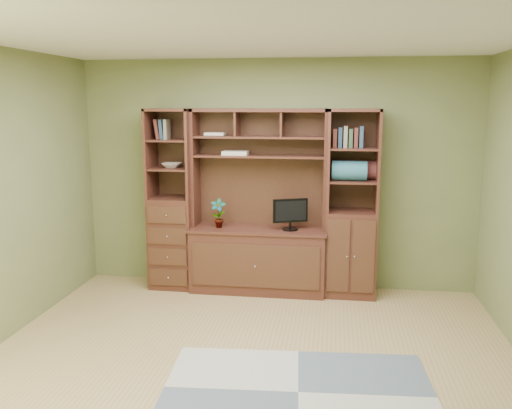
% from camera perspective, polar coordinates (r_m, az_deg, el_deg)
% --- Properties ---
extents(room, '(4.60, 4.10, 2.64)m').
position_cam_1_polar(room, '(4.25, -0.72, -0.34)').
color(room, tan).
rests_on(room, ground).
extents(center_hutch, '(1.54, 0.53, 2.05)m').
position_cam_1_polar(center_hutch, '(6.01, 0.25, 0.24)').
color(center_hutch, '#482219').
rests_on(center_hutch, ground).
extents(left_tower, '(0.50, 0.45, 2.05)m').
position_cam_1_polar(left_tower, '(6.26, -8.80, 0.54)').
color(left_tower, '#482219').
rests_on(left_tower, ground).
extents(right_tower, '(0.55, 0.45, 2.05)m').
position_cam_1_polar(right_tower, '(5.99, 10.05, 0.05)').
color(right_tower, '#482219').
rests_on(right_tower, ground).
extents(rug, '(2.10, 1.47, 0.01)m').
position_cam_1_polar(rug, '(4.23, 4.47, -19.16)').
color(rug, gray).
rests_on(rug, ground).
extents(monitor, '(0.43, 0.31, 0.48)m').
position_cam_1_polar(monitor, '(5.95, 3.64, -0.43)').
color(monitor, black).
rests_on(monitor, center_hutch).
extents(orchid, '(0.17, 0.12, 0.33)m').
position_cam_1_polar(orchid, '(6.08, -4.00, -0.93)').
color(orchid, '#A64C38').
rests_on(orchid, center_hutch).
extents(magazines, '(0.28, 0.20, 0.04)m').
position_cam_1_polar(magazines, '(6.07, -2.17, 5.46)').
color(magazines, beige).
rests_on(magazines, center_hutch).
extents(bowl, '(0.22, 0.22, 0.05)m').
position_cam_1_polar(bowl, '(6.21, -8.85, 4.10)').
color(bowl, beige).
rests_on(bowl, left_tower).
extents(blanket_teal, '(0.37, 0.21, 0.21)m').
position_cam_1_polar(blanket_teal, '(5.89, 9.79, 3.53)').
color(blanket_teal, '#2C6475').
rests_on(blanket_teal, right_tower).
extents(blanket_red, '(0.37, 0.20, 0.20)m').
position_cam_1_polar(blanket_red, '(6.02, 11.20, 3.60)').
color(blanket_red, brown).
rests_on(blanket_red, right_tower).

